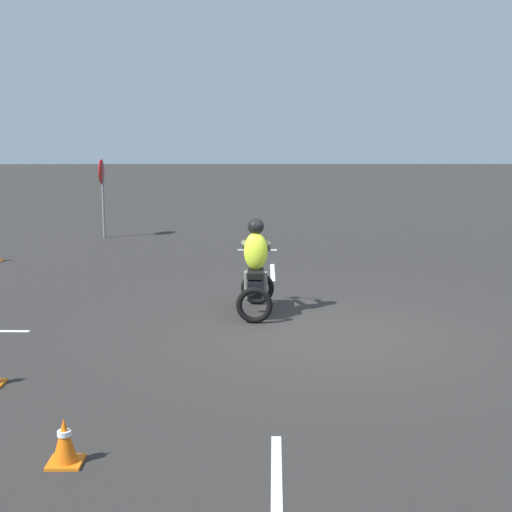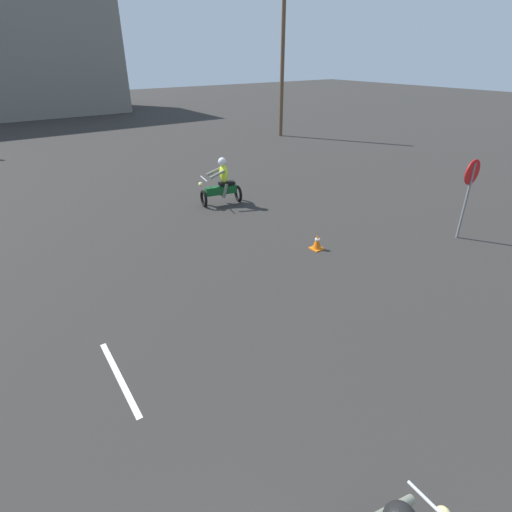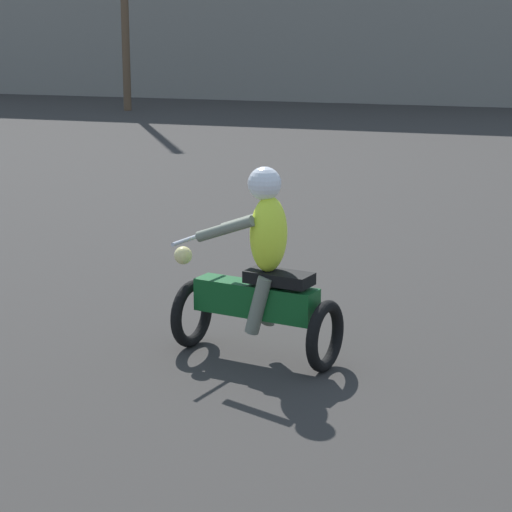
% 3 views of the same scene
% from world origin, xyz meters
% --- Properties ---
extents(motorcycle_rider_background, '(1.55, 0.89, 1.66)m').
position_xyz_m(motorcycle_rider_background, '(6.12, 12.02, 0.73)').
color(motorcycle_rider_background, black).
rests_on(motorcycle_rider_background, ground).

